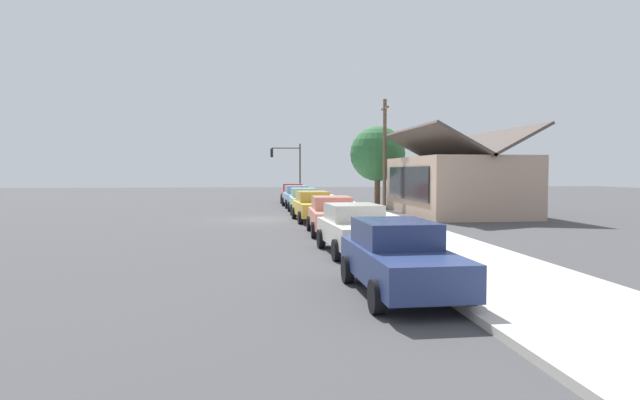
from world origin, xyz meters
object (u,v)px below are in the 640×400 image
car_skyblue (297,196)px  traffic_light_main (289,162)px  car_mustard (313,206)px  fire_hydrant_red (314,198)px  car_navy (399,257)px  utility_pole_wooden (385,153)px  shade_tree (378,154)px  car_ivory (356,228)px  car_coral (332,215)px  car_cherry (293,193)px  car_seafoam (304,200)px

car_skyblue → traffic_light_main: bearing=178.2°
car_mustard → fire_hydrant_red: (-14.16, 1.53, -0.32)m
car_navy → utility_pole_wooden: utility_pole_wooden is taller
car_mustard → shade_tree: size_ratio=0.80×
traffic_light_main → utility_pole_wooden: 15.29m
car_ivory → car_skyblue: bearing=177.6°
car_ivory → utility_pole_wooden: bearing=160.8°
car_mustard → car_coral: same height
car_mustard → car_coral: size_ratio=1.09×
car_cherry → car_mustard: (17.45, -0.02, -0.00)m
car_coral → car_navy: same height
shade_tree → fire_hydrant_red: shade_tree is taller
shade_tree → traffic_light_main: bearing=-144.5°
car_ivory → fire_hydrant_red: car_ivory is taller
car_coral → fire_hydrant_red: size_ratio=6.30×
car_navy → shade_tree: 30.48m
car_ivory → car_coral: bearing=177.0°
car_skyblue → traffic_light_main: 9.96m
car_mustard → fire_hydrant_red: car_mustard is taller
car_cherry → car_mustard: same height
car_skyblue → car_navy: (29.01, 0.14, -0.00)m
car_mustard → car_ivory: bearing=-1.3°
shade_tree → car_mustard: bearing=-27.2°
car_mustard → car_coral: (6.03, 0.20, -0.00)m
car_cherry → car_seafoam: same height
car_navy → car_ivory: bearing=177.3°
car_ivory → shade_tree: bearing=162.7°
car_mustard → utility_pole_wooden: bearing=138.7°
car_seafoam → car_ivory: 17.11m
car_seafoam → traffic_light_main: bearing=-179.5°
car_seafoam → fire_hydrant_red: 8.74m
car_cherry → car_ivory: size_ratio=1.07×
car_cherry → shade_tree: 8.78m
car_ivory → car_navy: (6.01, -0.13, -0.00)m
fire_hydrant_red → car_skyblue: bearing=-30.5°
car_skyblue → shade_tree: (-0.68, 6.29, 3.20)m
car_mustard → car_seafoam: bearing=178.0°
car_seafoam → shade_tree: shade_tree is taller
car_skyblue → car_mustard: same height
utility_pole_wooden → traffic_light_main: bearing=-158.3°
car_skyblue → fire_hydrant_red: car_skyblue is taller
car_mustard → shade_tree: (-12.13, 6.23, 3.20)m
car_seafoam → fire_hydrant_red: car_seafoam is taller
car_navy → car_mustard: bearing=178.8°
car_coral → car_seafoam: bearing=-177.3°
car_coral → shade_tree: (-18.16, 6.03, 3.20)m
traffic_light_main → car_skyblue: bearing=0.4°
car_ivory → shade_tree: 24.64m
utility_pole_wooden → fire_hydrant_red: utility_pole_wooden is taller
traffic_light_main → shade_tree: bearing=35.5°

